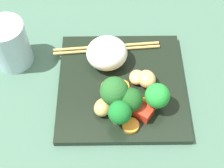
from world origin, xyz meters
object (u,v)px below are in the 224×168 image
broccoli_floret_3 (120,113)px  drinking_glass (9,44)px  square_plate (121,85)px  chopstick_pair (107,48)px  rice_mound (107,53)px  carrot_slice_4 (109,87)px

broccoli_floret_3 → drinking_glass: bearing=-125.7°
square_plate → chopstick_pair: bearing=-161.0°
rice_mound → carrot_slice_4: 6.64cm
square_plate → carrot_slice_4: bearing=-67.7°
carrot_slice_4 → rice_mound: bearing=-176.5°
broccoli_floret_3 → chopstick_pair: (-16.69, -2.33, -3.30)cm
carrot_slice_4 → drinking_glass: size_ratio=0.32×
drinking_glass → carrot_slice_4: bearing=67.9°
rice_mound → chopstick_pair: rice_mound is taller
broccoli_floret_3 → chopstick_pair: bearing=-172.1°
broccoli_floret_3 → drinking_glass: size_ratio=0.61×
rice_mound → broccoli_floret_3: 13.62cm
chopstick_pair → drinking_glass: (1.63, -18.63, 3.17)cm
rice_mound → broccoli_floret_3: bearing=9.4°
broccoli_floret_3 → chopstick_pair: broccoli_floret_3 is taller
broccoli_floret_3 → chopstick_pair: size_ratio=0.28×
broccoli_floret_3 → drinking_glass: drinking_glass is taller
rice_mound → chopstick_pair: bearing=-178.0°
broccoli_floret_3 → drinking_glass: 25.81cm
carrot_slice_4 → drinking_glass: bearing=-112.1°
carrot_slice_4 → drinking_glass: 20.89cm
square_plate → carrot_slice_4: size_ratio=7.79×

